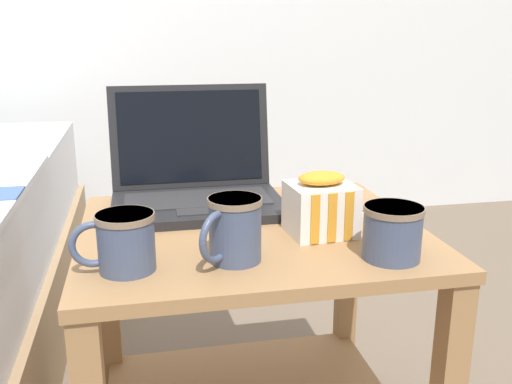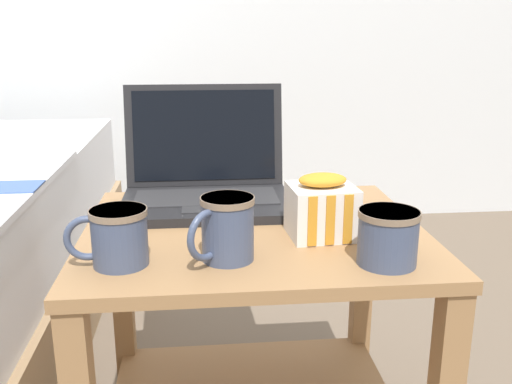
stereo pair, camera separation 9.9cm
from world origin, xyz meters
name	(u,v)px [view 2 (the right image)]	position (x,y,z in m)	size (l,w,h in m)	color
bedside_table	(254,319)	(0.00, 0.00, 0.34)	(0.62, 0.53, 0.53)	#997047
laptop	(206,180)	(-0.09, 0.17, 0.58)	(0.34, 0.27, 0.24)	black
mug_front_left	(226,226)	(-0.06, -0.15, 0.59)	(0.11, 0.11, 0.10)	#3F4C6B
mug_front_right	(388,234)	(0.19, -0.18, 0.58)	(0.10, 0.13, 0.09)	#3F4C6B
mug_mid_center	(117,234)	(-0.23, -0.15, 0.58)	(0.13, 0.09, 0.09)	#3F4C6B
snack_bag	(322,208)	(0.11, -0.05, 0.58)	(0.12, 0.11, 0.11)	white
cell_phone	(345,207)	(0.19, 0.09, 0.53)	(0.08, 0.16, 0.01)	#B7BABC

